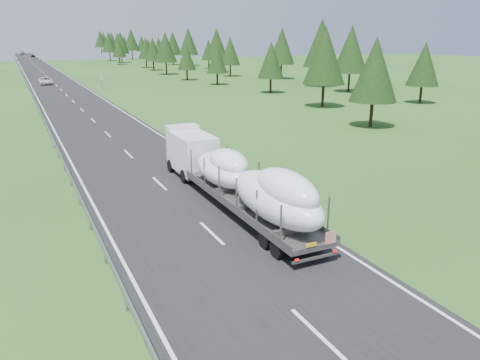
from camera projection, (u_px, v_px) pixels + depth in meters
name	position (u px, v px, depth m)	size (l,w,h in m)	color
ground	(317.00, 334.00, 15.26)	(400.00, 400.00, 0.00)	#28521B
road_surface	(52.00, 81.00, 101.38)	(10.00, 400.00, 0.02)	black
guardrail	(25.00, 79.00, 98.96)	(0.10, 400.00, 0.76)	slate
marker_posts	(58.00, 65.00, 151.29)	(0.13, 350.08, 1.00)	silver
highway_sign	(102.00, 79.00, 86.61)	(0.08, 0.90, 2.60)	slate
tree_line_right	(190.00, 45.00, 135.89)	(27.21, 329.40, 12.63)	black
boat_truck	(236.00, 176.00, 25.82)	(2.56, 17.57, 3.55)	silver
distant_van	(46.00, 81.00, 94.26)	(2.45, 5.31, 1.48)	silver
distant_car_dark	(33.00, 56.00, 218.93)	(1.52, 3.77, 1.28)	black
distant_car_blue	(23.00, 53.00, 249.22)	(1.63, 4.69, 1.54)	#1A2049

